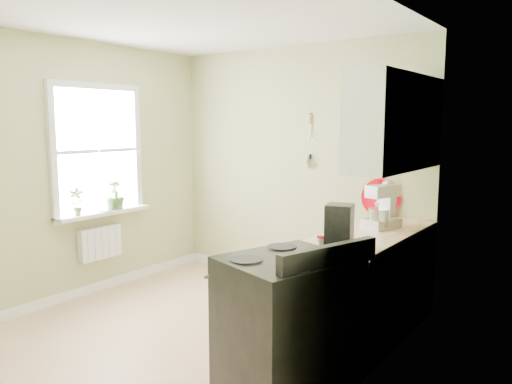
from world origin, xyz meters
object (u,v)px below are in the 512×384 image
Objects in this scene: kettle at (379,207)px; coffee_maker at (339,227)px; stove at (287,328)px; stand_mixer at (383,208)px.

coffee_maker reaches higher than kettle.
stand_mixer is (0.01, 1.57, 0.60)m from stove.
stand_mixer reaches higher than kettle.
kettle is at bearing 100.56° from coffee_maker.
stand_mixer reaches higher than stove.
coffee_maker is at bearing 86.83° from stove.
stand_mixer is 0.56m from kettle.
stand_mixer is 0.92m from coffee_maker.
stove reaches higher than kettle.
stand_mixer is at bearing 89.76° from stove.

